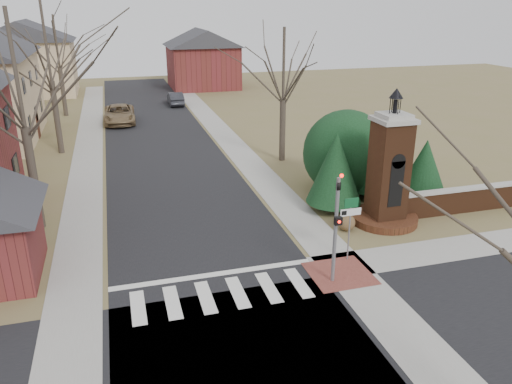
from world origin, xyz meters
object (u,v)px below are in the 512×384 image
object	(u,v)px
traffic_signal_pole	(336,220)
sign_post	(350,217)
brick_gate_monument	(388,180)
pickup_truck	(119,114)
distant_car	(175,98)

from	to	relation	value
traffic_signal_pole	sign_post	world-z (taller)	traffic_signal_pole
brick_gate_monument	pickup_truck	bearing A→B (deg)	114.67
traffic_signal_pole	distant_car	world-z (taller)	traffic_signal_pole
sign_post	pickup_truck	bearing A→B (deg)	106.23
sign_post	brick_gate_monument	size ratio (longest dim) A/B	0.42
traffic_signal_pole	distant_car	distance (m)	36.89
traffic_signal_pole	brick_gate_monument	xyz separation A→B (m)	(4.70, 4.42, -0.42)
sign_post	traffic_signal_pole	bearing A→B (deg)	-132.43
traffic_signal_pole	brick_gate_monument	world-z (taller)	brick_gate_monument
traffic_signal_pole	distant_car	xyz separation A→B (m)	(-1.18, 36.82, -1.92)
pickup_truck	brick_gate_monument	bearing A→B (deg)	-63.88
brick_gate_monument	distant_car	world-z (taller)	brick_gate_monument
sign_post	pickup_truck	distance (m)	29.68
pickup_truck	distant_car	size ratio (longest dim) A/B	1.39
distant_car	traffic_signal_pole	bearing A→B (deg)	92.19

